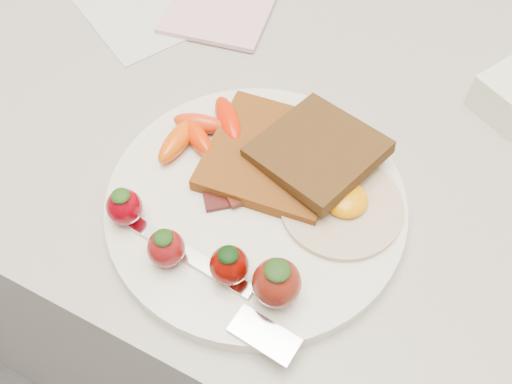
% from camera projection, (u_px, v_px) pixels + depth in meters
% --- Properties ---
extents(counter, '(2.00, 0.60, 0.90)m').
position_uv_depth(counter, '(297.00, 288.00, 0.97)').
color(counter, gray).
rests_on(counter, ground).
extents(plate, '(0.27, 0.27, 0.02)m').
position_uv_depth(plate, '(256.00, 204.00, 0.52)').
color(plate, silver).
rests_on(plate, counter).
extents(toast_lower, '(0.13, 0.13, 0.01)m').
position_uv_depth(toast_lower, '(273.00, 155.00, 0.53)').
color(toast_lower, '#4D2E05').
rests_on(toast_lower, plate).
extents(toast_upper, '(0.12, 0.12, 0.02)m').
position_uv_depth(toast_upper, '(317.00, 151.00, 0.51)').
color(toast_upper, '#361A0D').
rests_on(toast_upper, toast_lower).
extents(fried_egg, '(0.12, 0.12, 0.02)m').
position_uv_depth(fried_egg, '(342.00, 204.00, 0.50)').
color(fried_egg, beige).
rests_on(fried_egg, plate).
extents(bacon_strips, '(0.12, 0.11, 0.01)m').
position_uv_depth(bacon_strips, '(272.00, 184.00, 0.51)').
color(bacon_strips, black).
rests_on(bacon_strips, plate).
extents(baby_carrots, '(0.08, 0.10, 0.02)m').
position_uv_depth(baby_carrots, '(202.00, 130.00, 0.54)').
color(baby_carrots, red).
rests_on(baby_carrots, plate).
extents(strawberries, '(0.18, 0.05, 0.05)m').
position_uv_depth(strawberries, '(213.00, 256.00, 0.45)').
color(strawberries, '#75000A').
rests_on(strawberries, plate).
extents(fork, '(0.18, 0.06, 0.00)m').
position_uv_depth(fork, '(220.00, 289.00, 0.46)').
color(fork, white).
rests_on(fork, plate).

